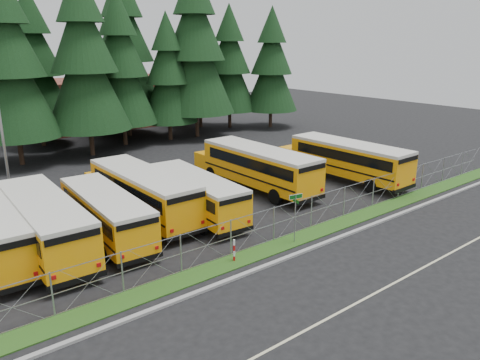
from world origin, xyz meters
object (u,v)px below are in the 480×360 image
object	(u,v)px
bus_east	(345,161)
striped_bollard	(234,251)
bus_4	(193,195)
street_sign	(295,208)
light_standard	(0,119)
bus_6	(256,168)
bus_1	(43,224)
bus_3	(141,194)
bus_2	(104,215)

from	to	relation	value
bus_east	striped_bollard	distance (m)	16.87
bus_4	street_sign	distance (m)	7.32
light_standard	bus_6	bearing A→B (deg)	-33.78
bus_1	bus_east	distance (m)	22.85
bus_3	bus_2	bearing A→B (deg)	-152.17
bus_2	light_standard	size ratio (longest dim) A/B	1.03
bus_east	striped_bollard	bearing A→B (deg)	-160.68
street_sign	bus_6	bearing A→B (deg)	61.88
bus_1	street_sign	size ratio (longest dim) A/B	4.10
street_sign	striped_bollard	world-z (taller)	street_sign
bus_2	bus_east	distance (m)	19.63
bus_1	light_standard	bearing A→B (deg)	87.24
bus_3	light_standard	world-z (taller)	light_standard
bus_1	street_sign	distance (m)	13.38
bus_1	bus_3	size ratio (longest dim) A/B	0.99
bus_3	bus_1	bearing A→B (deg)	-168.32
bus_3	striped_bollard	distance (m)	8.68
bus_2	bus_1	bearing A→B (deg)	177.45
bus_4	light_standard	bearing A→B (deg)	128.37
bus_3	light_standard	xyz separation A→B (m)	(-5.38, 9.85, 3.98)
bus_3	street_sign	size ratio (longest dim) A/B	4.14
bus_1	striped_bollard	size ratio (longest dim) A/B	9.59
bus_6	light_standard	xyz separation A→B (m)	(-14.82, 9.92, 3.91)
bus_6	light_standard	size ratio (longest dim) A/B	1.19
bus_east	bus_6	bearing A→B (deg)	158.35
bus_east	street_sign	size ratio (longest dim) A/B	4.20
bus_3	bus_4	xyz separation A→B (m)	(2.72, -1.85, -0.17)
bus_3	bus_east	distance (m)	16.70
bus_4	street_sign	xyz separation A→B (m)	(2.03, -7.00, 0.68)
bus_6	bus_east	world-z (taller)	bus_6
bus_2	striped_bollard	size ratio (longest dim) A/B	8.67
bus_3	bus_east	world-z (taller)	bus_east
bus_4	bus_6	xyz separation A→B (m)	(6.72, 1.79, 0.23)
bus_4	light_standard	distance (m)	14.83
bus_3	bus_6	world-z (taller)	bus_6
bus_2	bus_3	size ratio (longest dim) A/B	0.89
bus_2	bus_6	bearing A→B (deg)	10.46
bus_6	street_sign	world-z (taller)	bus_6
bus_2	bus_3	xyz separation A→B (m)	(3.12, 1.67, 0.16)
bus_6	bus_east	xyz separation A→B (m)	(7.04, -2.62, -0.04)
street_sign	bus_2	bearing A→B (deg)	137.60
bus_3	striped_bollard	size ratio (longest dim) A/B	9.69
bus_east	street_sign	xyz separation A→B (m)	(-11.74, -6.17, 0.49)
bus_east	light_standard	distance (m)	25.51
bus_6	street_sign	distance (m)	9.98
bus_2	street_sign	xyz separation A→B (m)	(7.86, -7.18, 0.67)
bus_6	striped_bollard	distance (m)	12.25
street_sign	striped_bollard	xyz separation A→B (m)	(-4.03, 0.25, -1.43)
bus_1	bus_3	world-z (taller)	bus_3
bus_2	street_sign	size ratio (longest dim) A/B	3.70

